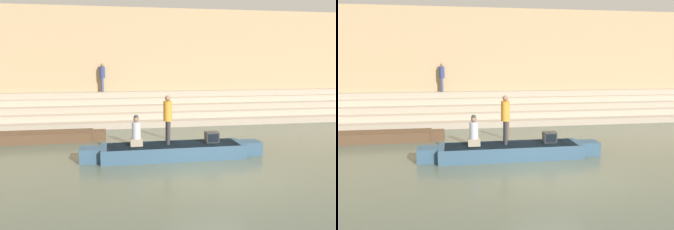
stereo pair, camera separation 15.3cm
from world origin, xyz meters
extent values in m
plane|color=#566051|center=(0.00, 0.00, 0.00)|extent=(120.00, 120.00, 0.00)
cube|color=tan|center=(0.00, 9.56, 0.17)|extent=(36.00, 3.73, 0.34)
cube|color=#B2A28D|center=(0.00, 9.93, 0.51)|extent=(36.00, 2.99, 0.34)
cube|color=tan|center=(0.00, 10.30, 0.84)|extent=(36.00, 2.24, 0.34)
cube|color=#B2A28D|center=(0.00, 10.68, 1.18)|extent=(36.00, 1.49, 0.34)
cube|color=tan|center=(0.00, 11.05, 1.52)|extent=(36.00, 0.75, 0.34)
cube|color=tan|center=(0.00, 12.02, 3.41)|extent=(34.20, 1.20, 6.83)
cube|color=brown|center=(0.00, 11.40, 0.30)|extent=(34.20, 0.12, 0.60)
cube|color=#33516B|center=(-0.93, 2.08, 0.25)|extent=(5.24, 1.26, 0.51)
cube|color=tan|center=(-0.93, 2.08, 0.48)|extent=(4.82, 1.16, 0.05)
cube|color=#33516B|center=(2.06, 2.08, 0.25)|extent=(0.73, 0.69, 0.51)
cube|color=#33516B|center=(-3.92, 2.08, 0.25)|extent=(0.73, 0.69, 0.51)
cylinder|color=olive|center=(-1.72, 2.81, 0.41)|extent=(2.41, 0.04, 0.04)
cylinder|color=#28282D|center=(-1.13, 2.24, 0.94)|extent=(0.13, 0.13, 0.87)
cylinder|color=#28282D|center=(-1.13, 2.07, 0.94)|extent=(0.13, 0.13, 0.87)
cylinder|color=orange|center=(-1.13, 2.15, 1.74)|extent=(0.31, 0.31, 0.72)
sphere|color=#8C664C|center=(-1.13, 2.15, 2.21)|extent=(0.21, 0.21, 0.21)
cube|color=gray|center=(-2.28, 2.11, 0.64)|extent=(0.44, 0.34, 0.25)
cylinder|color=#B2B2BC|center=(-2.28, 2.11, 1.07)|extent=(0.31, 0.31, 0.62)
sphere|color=#8C664C|center=(-2.28, 2.11, 1.48)|extent=(0.21, 0.21, 0.21)
sphere|color=#333338|center=(-2.28, 2.11, 1.55)|extent=(0.18, 0.18, 0.18)
cube|color=#2D2D2D|center=(0.56, 2.19, 0.70)|extent=(0.48, 0.40, 0.39)
cube|color=black|center=(0.56, 1.98, 0.70)|extent=(0.40, 0.02, 0.31)
cube|color=brown|center=(-6.21, 5.50, 0.21)|extent=(4.31, 1.15, 0.42)
cube|color=#993328|center=(-6.21, 5.50, 0.40)|extent=(3.96, 1.05, 0.05)
cube|color=brown|center=(-3.75, 5.50, 0.21)|extent=(0.60, 0.63, 0.42)
cylinder|color=brown|center=(-0.60, 5.04, 0.54)|extent=(0.19, 0.19, 1.09)
cylinder|color=#3D4C75|center=(-3.68, 11.14, 2.11)|extent=(0.13, 0.13, 0.84)
cylinder|color=#3D4C75|center=(-3.68, 10.96, 2.11)|extent=(0.13, 0.13, 0.84)
cylinder|color=navy|center=(-3.68, 11.05, 2.88)|extent=(0.32, 0.32, 0.70)
sphere|color=#8C664C|center=(-3.68, 11.05, 3.33)|extent=(0.20, 0.20, 0.20)
camera|label=1|loc=(-3.07, -9.42, 3.49)|focal=35.00mm
camera|label=2|loc=(-2.92, -9.44, 3.49)|focal=35.00mm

